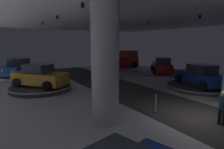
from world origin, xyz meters
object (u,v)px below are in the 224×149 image
display_car_far_right (162,66)px  display_platform_mid_right (199,86)px  display_platform_deep_right (119,69)px  display_car_mid_right (200,76)px  display_platform_far_right (162,74)px  column_left (105,64)px  display_car_deep_left (19,68)px  display_platform_far_left (41,88)px  display_platform_deep_left (19,76)px  visitor_walking_far (223,106)px  pickup_truck_deep_right (121,61)px  visitor_walking_near (104,79)px  display_car_far_left (40,76)px

display_car_far_right → display_platform_mid_right: bearing=-108.2°
display_platform_deep_right → display_car_mid_right: display_car_mid_right is taller
display_platform_far_right → display_platform_mid_right: bearing=-108.3°
column_left → display_platform_far_right: size_ratio=0.97×
display_platform_far_right → display_car_deep_left: (-14.19, 6.52, 0.94)m
display_platform_far_left → display_platform_deep_right: 12.82m
column_left → display_platform_deep_left: bearing=98.7°
display_platform_far_right → display_platform_deep_left: size_ratio=1.22×
column_left → display_platform_deep_right: (9.97, 13.99, -2.58)m
display_car_deep_left → display_platform_far_left: bearing=-82.6°
display_platform_deep_left → display_platform_deep_right: bearing=-2.8°
display_car_far_right → display_platform_deep_left: 15.64m
display_platform_deep_right → visitor_walking_far: (-5.61, -17.06, 0.73)m
column_left → display_platform_deep_left: (-2.23, 14.59, -2.55)m
pickup_truck_deep_right → visitor_walking_near: pickup_truck_deep_right is taller
display_platform_deep_right → visitor_walking_near: bearing=-129.2°
column_left → pickup_truck_deep_right: 17.45m
display_platform_mid_right → display_car_deep_left: bearing=133.6°
display_platform_deep_left → display_platform_mid_right: bearing=-46.3°
visitor_walking_near → pickup_truck_deep_right: bearing=49.6°
display_platform_mid_right → visitor_walking_far: (-5.57, -4.94, 0.75)m
display_platform_mid_right → display_car_deep_left: 17.62m
display_car_far_right → display_car_deep_left: (-14.17, 6.54, 0.03)m
column_left → visitor_walking_near: bearing=61.5°
display_platform_deep_left → visitor_walking_far: (6.58, -17.66, 0.71)m
display_car_far_right → display_platform_deep_right: (-1.99, 5.92, -0.92)m
visitor_walking_near → display_car_mid_right: bearing=-26.3°
display_platform_mid_right → visitor_walking_near: bearing=153.9°
pickup_truck_deep_right → visitor_walking_far: (-5.93, -17.08, -0.34)m
display_platform_far_right → visitor_walking_near: visitor_walking_near is taller
display_platform_deep_right → display_car_mid_right: 12.18m
visitor_walking_near → display_platform_mid_right: bearing=-26.1°
display_car_far_left → display_platform_deep_left: (-0.86, 6.60, -0.91)m
pickup_truck_deep_right → visitor_walking_far: 18.09m
display_platform_mid_right → pickup_truck_deep_right: bearing=88.3°
display_platform_deep_right → display_car_far_left: bearing=-152.1°
display_platform_deep_right → visitor_walking_far: visitor_walking_far is taller
display_car_deep_left → display_platform_far_right: bearing=-24.7°
column_left → display_car_deep_left: size_ratio=1.22×
display_platform_deep_right → pickup_truck_deep_right: size_ratio=1.04×
display_platform_mid_right → visitor_walking_far: visitor_walking_far is taller
display_platform_far_right → pickup_truck_deep_right: size_ratio=1.04×
display_car_far_right → display_car_deep_left: display_car_deep_left is taller
column_left → display_car_deep_left: bearing=98.6°
display_car_far_left → display_car_deep_left: 6.67m
display_car_far_right → visitor_walking_near: display_car_far_right is taller
display_platform_far_left → display_platform_mid_right: display_platform_far_left is taller
display_platform_far_right → display_platform_mid_right: (-2.06, -6.22, -0.03)m
visitor_walking_near → display_platform_deep_right: bearing=50.8°
display_car_far_left → display_car_deep_left: display_car_deep_left is taller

